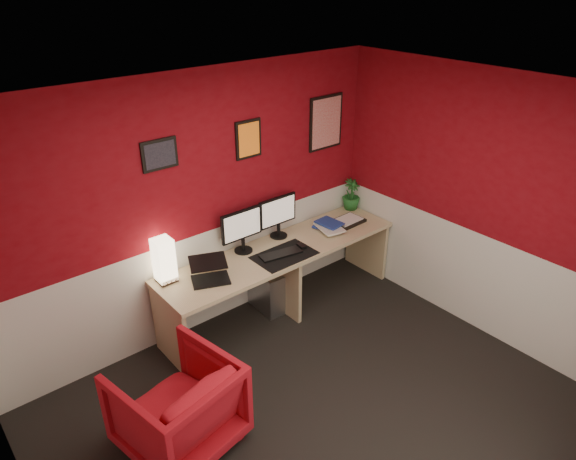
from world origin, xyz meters
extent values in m
cube|color=black|center=(0.00, 0.00, 0.00)|extent=(4.00, 3.50, 0.01)
cube|color=white|center=(0.00, 0.00, 2.50)|extent=(4.00, 3.50, 0.01)
cube|color=maroon|center=(0.00, 1.75, 1.25)|extent=(4.00, 0.01, 2.50)
cube|color=maroon|center=(-2.00, 0.00, 1.25)|extent=(0.01, 3.50, 2.50)
cube|color=maroon|center=(2.00, 0.00, 1.25)|extent=(0.01, 3.50, 2.50)
cube|color=silver|center=(0.00, 1.75, 0.50)|extent=(4.00, 0.01, 1.00)
cube|color=silver|center=(2.00, 0.00, 0.50)|extent=(0.01, 3.50, 1.00)
cube|color=tan|center=(0.68, 1.41, 0.36)|extent=(2.60, 0.65, 0.73)
cube|color=#FFE5B2|center=(-0.47, 1.61, 0.93)|extent=(0.16, 0.16, 0.40)
cube|color=black|center=(-0.16, 1.36, 0.84)|extent=(0.39, 0.34, 0.22)
cube|color=black|center=(0.37, 1.61, 1.02)|extent=(0.45, 0.06, 0.58)
cube|color=black|center=(0.83, 1.63, 1.02)|extent=(0.45, 0.06, 0.58)
cube|color=black|center=(0.62, 1.29, 0.73)|extent=(0.60, 0.38, 0.01)
cube|color=black|center=(0.60, 1.31, 0.74)|extent=(0.44, 0.22, 0.02)
cube|color=black|center=(0.85, 1.30, 0.75)|extent=(0.07, 0.11, 0.03)
imported|color=navy|center=(1.25, 1.40, 0.74)|extent=(0.30, 0.35, 0.03)
imported|color=silver|center=(1.20, 1.41, 0.77)|extent=(0.30, 0.36, 0.02)
imported|color=navy|center=(1.25, 1.42, 0.79)|extent=(0.22, 0.29, 0.03)
cube|color=black|center=(1.61, 1.40, 0.74)|extent=(0.36, 0.26, 0.03)
imported|color=#19591E|center=(1.89, 1.63, 0.91)|extent=(0.20, 0.20, 0.35)
cube|color=#99999E|center=(0.58, 1.55, 0.23)|extent=(0.22, 0.46, 0.45)
imported|color=#A6141E|center=(-0.97, 0.58, 0.36)|extent=(0.91, 0.93, 0.73)
cube|color=black|center=(-0.34, 1.74, 1.85)|extent=(0.32, 0.02, 0.26)
cube|color=orange|center=(0.56, 1.74, 1.80)|extent=(0.28, 0.02, 0.36)
cube|color=red|center=(1.55, 1.74, 1.78)|extent=(0.44, 0.02, 0.56)
camera|label=1|loc=(-2.12, -2.07, 3.26)|focal=32.28mm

